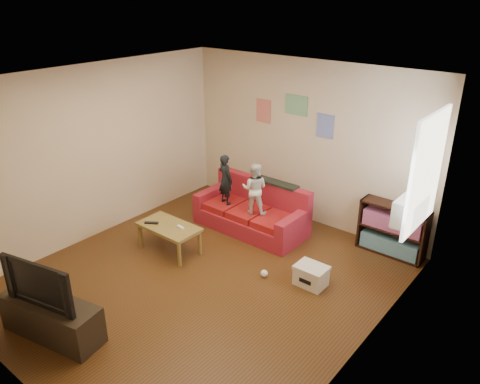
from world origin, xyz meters
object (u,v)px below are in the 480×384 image
Objects in this scene: coffee_table at (169,229)px; tv_stand at (52,318)px; bookshelf at (392,232)px; child_a at (225,179)px; sofa at (253,213)px; child_b at (255,189)px; file_box at (311,275)px; television at (44,281)px.

tv_stand is at bearing -80.71° from coffee_table.
coffee_table is 3.33m from bookshelf.
coffee_table is (-0.08, -1.21, -0.44)m from child_a.
child_b is (0.15, -0.16, 0.53)m from sofa.
file_box is 3.26m from tv_stand.
child_b is 2.00× the size of file_box.
sofa is 2.20× the size of child_b.
sofa is 3.57m from television.
television is at bearing -123.20° from file_box.
television is (0.35, -2.15, 0.38)m from coffee_table.
tv_stand is at bearing -123.20° from file_box.
child_a is at bearing 83.02° from tv_stand.
child_a is at bearing 81.47° from television.
sofa is at bearing -72.64° from child_b.
tv_stand is (-0.33, -3.37, -0.57)m from child_b.
child_b is 0.84× the size of bookshelf.
child_b is at bearing 72.83° from tv_stand.
television reaches higher than file_box.
file_box is 0.43× the size of television.
file_box is 0.34× the size of tv_stand.
television is at bearing 108.44° from child_a.
bookshelf is 1.02× the size of television.
bookshelf is (2.64, 2.04, -0.01)m from coffee_table.
child_a is 0.68× the size of tv_stand.
tv_stand is 1.28× the size of television.
child_b reaches higher than tv_stand.
child_a is 0.85× the size of bookshelf.
television reaches higher than tv_stand.
sofa is 0.72m from child_a.
television is at bearing -118.57° from bookshelf.
bookshelf reaches higher than tv_stand.
coffee_table is (-0.53, -1.38, 0.09)m from sofa.
child_b is at bearing -166.13° from child_a.
child_b is at bearing 60.64° from coffee_table.
file_box is at bearing -26.53° from sofa.
child_a reaches higher than file_box.
file_box is (1.46, -0.64, -0.66)m from child_b.
child_b is 0.86× the size of television.
sofa is at bearing -162.47° from bookshelf.
child_a reaches higher than sofa.
child_a is at bearing -160.17° from sofa.
tv_stand is at bearing -118.57° from bookshelf.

